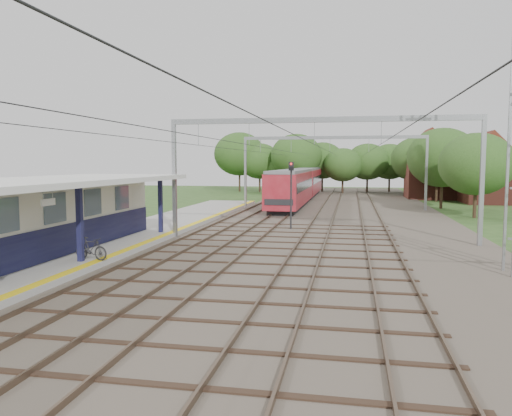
# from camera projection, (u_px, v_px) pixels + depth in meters

# --- Properties ---
(ground) EXTENTS (160.00, 160.00, 0.00)m
(ground) POSITION_uv_depth(u_px,v_px,m) (160.00, 322.00, 14.07)
(ground) COLOR #2D4C1E
(ground) RESTS_ON ground
(ballast_bed) EXTENTS (18.00, 90.00, 0.10)m
(ballast_bed) POSITION_uv_depth(u_px,v_px,m) (336.00, 215.00, 42.66)
(ballast_bed) COLOR #473D33
(ballast_bed) RESTS_ON ground
(platform) EXTENTS (5.00, 52.00, 0.35)m
(platform) POSITION_uv_depth(u_px,v_px,m) (129.00, 237.00, 29.16)
(platform) COLOR gray
(platform) RESTS_ON ground
(yellow_stripe) EXTENTS (0.45, 52.00, 0.01)m
(yellow_stripe) POSITION_uv_depth(u_px,v_px,m) (165.00, 235.00, 28.72)
(yellow_stripe) COLOR yellow
(yellow_stripe) RESTS_ON platform
(station_building) EXTENTS (3.41, 18.00, 3.40)m
(station_building) POSITION_uv_depth(u_px,v_px,m) (31.00, 217.00, 22.40)
(station_building) COLOR beige
(station_building) RESTS_ON platform
(canopy) EXTENTS (6.40, 20.00, 3.44)m
(canopy) POSITION_uv_depth(u_px,v_px,m) (38.00, 183.00, 21.07)
(canopy) COLOR #121338
(canopy) RESTS_ON platform
(rail_tracks) EXTENTS (11.80, 88.00, 0.15)m
(rail_tracks) POSITION_uv_depth(u_px,v_px,m) (307.00, 213.00, 43.12)
(rail_tracks) COLOR brown
(rail_tracks) RESTS_ON ballast_bed
(catenary_system) EXTENTS (17.22, 88.00, 7.00)m
(catenary_system) POSITION_uv_depth(u_px,v_px,m) (327.00, 149.00, 37.66)
(catenary_system) COLOR gray
(catenary_system) RESTS_ON ground
(tree_band) EXTENTS (31.72, 30.88, 8.82)m
(tree_band) POSITION_uv_depth(u_px,v_px,m) (341.00, 159.00, 68.77)
(tree_band) COLOR #382619
(tree_band) RESTS_ON ground
(house_near) EXTENTS (7.00, 6.12, 7.89)m
(house_near) POSITION_uv_depth(u_px,v_px,m) (497.00, 176.00, 54.85)
(house_near) COLOR brown
(house_near) RESTS_ON ground
(house_far) EXTENTS (8.00, 6.12, 8.66)m
(house_far) POSITION_uv_depth(u_px,v_px,m) (440.00, 173.00, 61.64)
(house_far) COLOR brown
(house_far) RESTS_ON ground
(bicycle) EXTENTS (1.68, 0.75, 0.98)m
(bicycle) POSITION_uv_depth(u_px,v_px,m) (91.00, 249.00, 21.22)
(bicycle) COLOR black
(bicycle) RESTS_ON platform
(train) EXTENTS (2.81, 34.95, 3.70)m
(train) POSITION_uv_depth(u_px,v_px,m) (301.00, 184.00, 57.33)
(train) COLOR black
(train) RESTS_ON ballast_bed
(signal_post) EXTENTS (0.34, 0.29, 4.54)m
(signal_post) POSITION_uv_depth(u_px,v_px,m) (291.00, 187.00, 32.86)
(signal_post) COLOR black
(signal_post) RESTS_ON ground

